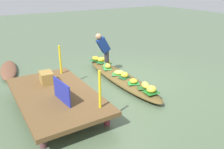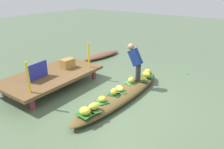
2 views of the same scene
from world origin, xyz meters
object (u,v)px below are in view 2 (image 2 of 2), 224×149
banana_bunch_3 (146,74)px  banana_bunch_7 (114,92)px  banana_bunch_8 (85,111)px  moored_boat (101,55)px  banana_bunch_2 (102,99)px  banana_bunch_1 (141,78)px  vendor_boat (121,95)px  vendor_person (135,60)px  banana_bunch_0 (120,88)px  market_banner (37,71)px  water_bottle (129,79)px  banana_bunch_6 (131,80)px  produce_crate (68,63)px  banana_bunch_4 (148,71)px  banana_bunch_5 (94,106)px

banana_bunch_3 → banana_bunch_7: bearing=175.0°
banana_bunch_7 → banana_bunch_8: 1.23m
moored_boat → banana_bunch_2: size_ratio=9.37×
banana_bunch_3 → banana_bunch_1: bearing=-178.4°
vendor_boat → vendor_person: vendor_person is taller
vendor_boat → banana_bunch_1: (1.03, -0.11, 0.22)m
banana_bunch_2 → banana_bunch_3: (2.20, -0.18, 0.02)m
vendor_boat → banana_bunch_7: 0.37m
moored_boat → banana_bunch_0: bearing=-125.2°
banana_bunch_0 → market_banner: size_ratio=0.40×
banana_bunch_0 → banana_bunch_3: (1.39, -0.15, 0.02)m
banana_bunch_2 → water_bottle: size_ratio=1.13×
banana_bunch_0 → banana_bunch_8: bearing=-179.1°
vendor_boat → moored_boat: vendor_boat is taller
banana_bunch_0 → banana_bunch_2: banana_bunch_0 is taller
banana_bunch_3 → market_banner: size_ratio=0.39×
moored_boat → banana_bunch_0: (-2.81, -2.89, 0.23)m
moored_boat → water_bottle: (-2.11, -2.78, 0.26)m
banana_bunch_8 → banana_bunch_6: bearing=1.3°
market_banner → produce_crate: market_banner is taller
banana_bunch_4 → banana_bunch_6: bearing=175.1°
banana_bunch_0 → produce_crate: size_ratio=0.72×
banana_bunch_7 → produce_crate: 2.34m
vendor_boat → banana_bunch_7: size_ratio=16.85×
banana_bunch_1 → banana_bunch_5: (-2.25, 0.11, 0.00)m
banana_bunch_4 → banana_bunch_5: size_ratio=1.02×
banana_bunch_0 → banana_bunch_2: 0.80m
banana_bunch_6 → banana_bunch_7: bearing=-178.2°
banana_bunch_4 → produce_crate: 2.82m
vendor_boat → banana_bunch_7: bearing=172.0°
vendor_boat → banana_bunch_3: 1.42m
banana_bunch_2 → banana_bunch_7: bearing=-3.5°
banana_bunch_2 → water_bottle: (1.50, 0.08, 0.03)m
vendor_boat → market_banner: size_ratio=5.12×
vendor_boat → moored_boat: (2.82, 2.95, -0.03)m
banana_bunch_2 → banana_bunch_7: size_ratio=0.97×
banana_bunch_1 → produce_crate: (-0.89, 2.44, 0.26)m
vendor_boat → water_bottle: 0.76m
moored_boat → banana_bunch_3: 3.37m
banana_bunch_7 → banana_bunch_8: banana_bunch_8 is taller
banana_bunch_6 → banana_bunch_1: bearing=-31.0°
vendor_boat → produce_crate: (0.14, 2.33, 0.47)m
market_banner → banana_bunch_8: bearing=-106.1°
banana_bunch_3 → banana_bunch_7: (-1.69, 0.15, -0.00)m
water_bottle → market_banner: size_ratio=0.26×
vendor_person → market_banner: bearing=131.7°
banana_bunch_5 → banana_bunch_8: banana_bunch_8 is taller
banana_bunch_2 → produce_crate: (0.93, 2.25, 0.27)m
moored_boat → banana_bunch_5: size_ratio=7.23×
vendor_boat → banana_bunch_5: 1.25m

